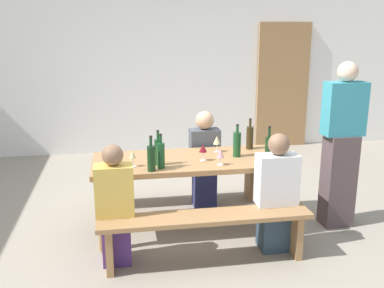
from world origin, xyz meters
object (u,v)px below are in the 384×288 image
object	(u,v)px
seated_guest_near_0	(115,208)
seated_guest_near_1	(276,196)
wooden_door	(283,86)
bench_far	(182,174)
wine_bottle_3	(158,152)
bench_near	(206,226)
wine_bottle_2	(250,137)
wine_bottle_4	(151,158)
wine_glass_0	(217,141)
wine_bottle_1	(161,155)
wine_glass_3	(203,149)
wine_glass_2	(132,155)
wine_bottle_5	(237,144)
wine_glass_1	(221,154)
seated_guest_far_0	(204,162)
wine_bottle_0	(269,147)
standing_host	(341,149)
tasting_table	(192,166)

from	to	relation	value
seated_guest_near_0	seated_guest_near_1	xyz separation A→B (m)	(1.45, 0.00, 0.02)
wooden_door	seated_guest_near_0	world-z (taller)	wooden_door
bench_far	wine_bottle_3	xyz separation A→B (m)	(-0.35, -0.85, 0.53)
bench_near	seated_guest_near_0	world-z (taller)	seated_guest_near_0
wine_bottle_2	wine_bottle_4	bearing A→B (deg)	-152.30
wine_glass_0	wine_bottle_1	bearing A→B (deg)	-144.56
wine_bottle_4	seated_guest_near_0	bearing A→B (deg)	-145.67
wine_bottle_4	seated_guest_near_1	bearing A→B (deg)	-11.72
bench_near	wine_bottle_3	world-z (taller)	wine_bottle_3
wine_glass_3	wine_glass_0	bearing A→B (deg)	54.64
wine_bottle_1	wine_glass_2	size ratio (longest dim) A/B	2.05
wine_bottle_5	wine_bottle_2	bearing A→B (deg)	50.75
wine_glass_1	seated_guest_far_0	xyz separation A→B (m)	(0.01, 0.81, -0.32)
wine_bottle_3	wine_bottle_4	world-z (taller)	wine_bottle_3
wine_bottle_4	wine_bottle_5	xyz separation A→B (m)	(0.89, 0.32, 0.01)
bench_far	seated_guest_far_0	distance (m)	0.34
wine_bottle_2	seated_guest_near_1	world-z (taller)	seated_guest_near_1
wine_bottle_2	seated_guest_far_0	bearing A→B (deg)	145.59
wine_bottle_4	seated_guest_near_1	xyz separation A→B (m)	(1.11, -0.23, -0.35)
wine_bottle_2	wine_bottle_0	bearing A→B (deg)	-78.16
wine_bottle_1	seated_guest_far_0	xyz separation A→B (m)	(0.57, 0.80, -0.34)
wine_bottle_4	wine_glass_0	bearing A→B (deg)	35.64
wine_glass_1	standing_host	distance (m)	1.28
wine_bottle_3	wine_bottle_5	xyz separation A→B (m)	(0.81, 0.15, -0.00)
tasting_table	seated_guest_far_0	world-z (taller)	seated_guest_far_0
wooden_door	wine_glass_2	size ratio (longest dim) A/B	13.23
wine_glass_3	seated_guest_near_0	distance (m)	1.04
wine_bottle_0	seated_guest_near_1	xyz separation A→B (m)	(-0.06, -0.43, -0.34)
wine_bottle_5	wine_glass_2	xyz separation A→B (m)	(-1.05, -0.16, -0.02)
wine_bottle_4	seated_guest_far_0	world-z (taller)	seated_guest_far_0
wine_bottle_2	seated_guest_near_1	bearing A→B (deg)	-88.86
bench_near	seated_guest_near_0	bearing A→B (deg)	168.92
wine_bottle_1	wine_glass_0	bearing A→B (deg)	35.44
wine_glass_1	seated_guest_far_0	distance (m)	0.87
bench_far	wine_bottle_3	bearing A→B (deg)	-112.29
wine_glass_1	wooden_door	bearing A→B (deg)	60.41
wine_glass_2	seated_guest_near_0	distance (m)	0.55
wine_glass_2	wine_bottle_1	bearing A→B (deg)	-18.39
bench_far	wine_glass_1	xyz separation A→B (m)	(0.23, -0.96, 0.51)
wine_bottle_0	wine_bottle_5	bearing A→B (deg)	157.63
wine_bottle_2	wine_bottle_5	xyz separation A→B (m)	(-0.21, -0.26, 0.00)
bench_near	seated_guest_near_1	size ratio (longest dim) A/B	1.67
wine_bottle_3	wine_glass_2	distance (m)	0.24
wine_bottle_5	seated_guest_near_0	size ratio (longest dim) A/B	0.31
bench_near	wine_glass_1	world-z (taller)	wine_glass_1
seated_guest_far_0	seated_guest_near_1	bearing A→B (deg)	22.10
tasting_table	wine_glass_3	size ratio (longest dim) A/B	11.65
wine_bottle_3	wine_glass_3	world-z (taller)	wine_bottle_3
tasting_table	wine_bottle_5	distance (m)	0.50
bench_near	bench_far	distance (m)	1.40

